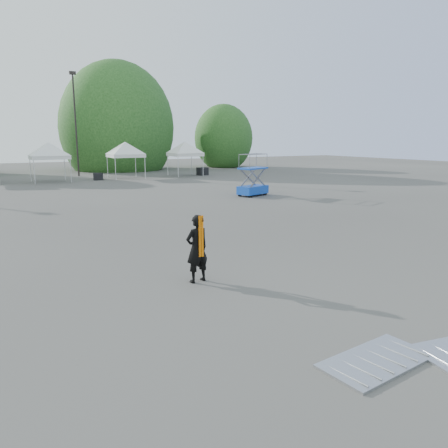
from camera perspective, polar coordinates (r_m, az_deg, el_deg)
ground at (r=13.92m, az=-4.89°, el=-4.28°), size 120.00×120.00×0.00m
light_pole_east at (r=45.08m, az=-18.85°, el=12.94°), size 0.60×0.25×9.80m
tree_mid_e at (r=53.26m, az=-13.76°, el=12.13°), size 5.12×5.12×7.79m
tree_far_e at (r=56.40m, az=-0.06°, el=11.14°), size 3.84×3.84×5.84m
tent_e at (r=40.02m, az=-21.95°, el=9.49°), size 4.28×4.28×3.88m
tent_f at (r=41.60m, az=-12.80°, el=10.05°), size 4.14×4.14×3.88m
tent_g at (r=43.43m, az=-5.14°, el=10.32°), size 4.00×4.00×3.88m
man at (r=11.30m, az=-3.55°, el=-3.22°), size 0.71×0.53×1.78m
scissor_lift at (r=28.32m, az=3.80°, el=6.43°), size 2.31×1.68×2.69m
barrier_left at (r=8.10m, az=19.30°, el=-16.45°), size 2.09×1.20×0.06m
crate_mid at (r=40.50m, az=-16.12°, el=5.98°), size 0.89×0.74×0.63m
crate_east at (r=44.18m, az=-2.83°, el=6.89°), size 1.10×0.91×0.77m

